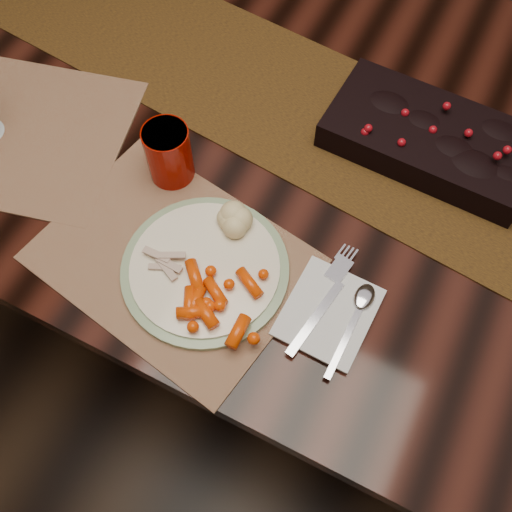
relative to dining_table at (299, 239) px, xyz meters
The scene contains 14 objects.
floor 0.38m from the dining_table, ahead, with size 5.00×5.00×0.00m, color black.
dining_table is the anchor object (origin of this frame).
table_runner 0.38m from the dining_table, 135.73° to the left, with size 1.50×0.31×0.00m, color #321E0A.
centerpiece 0.46m from the dining_table, 16.81° to the left, with size 0.35×0.18×0.07m, color black, non-canonical shape.
placemat_main 0.51m from the dining_table, 106.14° to the right, with size 0.40×0.29×0.00m, color brown.
placemat_second 0.67m from the dining_table, 154.47° to the right, with size 0.44×0.32×0.00m, color brown.
dinner_plate 0.50m from the dining_table, 96.83° to the right, with size 0.26×0.26×0.01m, color #EFE2C3.
baby_carrots 0.54m from the dining_table, 88.74° to the right, with size 0.12×0.10×0.02m, color #E13D03, non-canonical shape.
mashed_potatoes 0.48m from the dining_table, 99.39° to the right, with size 0.08×0.07×0.04m, color #C5B995, non-canonical shape.
turkey_shreds 0.54m from the dining_table, 106.06° to the right, with size 0.08×0.06×0.02m, color #B09F90, non-canonical shape.
napkin 0.51m from the dining_table, 62.23° to the right, with size 0.12×0.14×0.00m, color silver.
fork 0.51m from the dining_table, 64.03° to the right, with size 0.03×0.18×0.00m, color silver, non-canonical shape.
spoon 0.53m from the dining_table, 57.77° to the right, with size 0.03×0.15×0.00m, color silver, non-canonical shape.
red_cup 0.50m from the dining_table, 133.84° to the right, with size 0.07×0.07×0.10m, color #8F0A00.
Camera 1 is at (0.20, -0.63, 1.54)m, focal length 40.00 mm.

